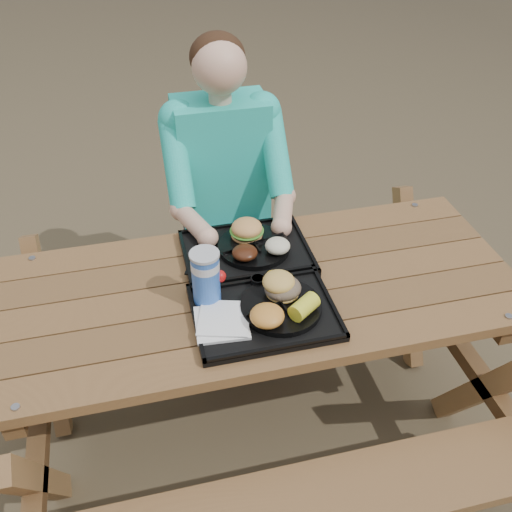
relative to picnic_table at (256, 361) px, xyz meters
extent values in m
plane|color=#999999|center=(0.00, 0.00, -0.38)|extent=(60.00, 60.00, 0.00)
cube|color=black|center=(-0.01, -0.14, 0.39)|extent=(0.45, 0.35, 0.02)
cube|color=black|center=(0.01, 0.17, 0.39)|extent=(0.45, 0.35, 0.02)
cylinder|color=black|center=(0.05, -0.15, 0.41)|extent=(0.26, 0.26, 0.02)
cylinder|color=black|center=(0.04, 0.18, 0.41)|extent=(0.26, 0.26, 0.02)
cube|color=white|center=(-0.15, -0.17, 0.40)|extent=(0.17, 0.17, 0.02)
cylinder|color=blue|center=(-0.17, -0.05, 0.49)|extent=(0.09, 0.09, 0.18)
cylinder|color=#320506|center=(0.00, -0.02, 0.41)|extent=(0.05, 0.05, 0.03)
cylinder|color=yellow|center=(0.06, -0.02, 0.41)|extent=(0.06, 0.06, 0.03)
ellipsoid|color=gold|center=(-0.02, -0.22, 0.44)|extent=(0.11, 0.11, 0.05)
cube|color=black|center=(-0.16, 0.18, 0.40)|extent=(0.07, 0.18, 0.01)
ellipsoid|color=#431D0D|center=(-0.01, 0.11, 0.44)|extent=(0.09, 0.09, 0.04)
ellipsoid|color=#EEE8CA|center=(0.11, 0.12, 0.44)|extent=(0.09, 0.09, 0.05)
camera|label=1|loc=(-0.34, -1.42, 1.65)|focal=40.00mm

